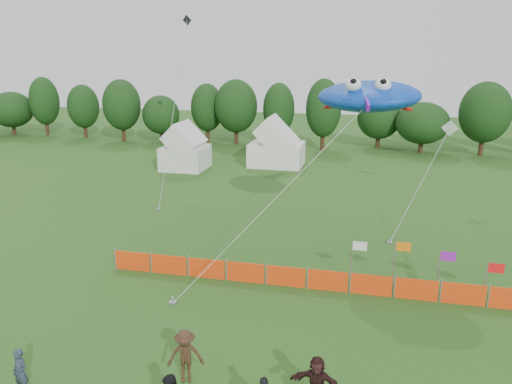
% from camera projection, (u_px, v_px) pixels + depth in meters
% --- Properties ---
extents(treeline, '(104.57, 8.78, 8.36)m').
position_uv_depth(treeline, '(347.00, 113.00, 57.36)').
color(treeline, '#382314').
rests_on(treeline, ground).
extents(tent_left, '(4.12, 4.12, 3.63)m').
position_uv_depth(tent_left, '(185.00, 150.00, 48.00)').
color(tent_left, silver).
rests_on(tent_left, ground).
extents(tent_right, '(5.29, 4.23, 3.73)m').
position_uv_depth(tent_right, '(277.00, 147.00, 49.41)').
color(tent_right, white).
rests_on(tent_right, ground).
extents(barrier_fence, '(21.90, 0.06, 1.00)m').
position_uv_depth(barrier_fence, '(327.00, 281.00, 23.46)').
color(barrier_fence, '#E33B0C').
rests_on(barrier_fence, ground).
extents(flag_row, '(6.73, 0.68, 2.30)m').
position_uv_depth(flag_row, '(419.00, 262.00, 23.32)').
color(flag_row, gray).
rests_on(flag_row, ground).
extents(spectator_a, '(0.69, 0.55, 1.65)m').
position_uv_depth(spectator_a, '(20.00, 372.00, 16.17)').
color(spectator_a, '#293344').
rests_on(spectator_a, ground).
extents(spectator_c, '(1.40, 1.06, 1.91)m').
position_uv_depth(spectator_c, '(185.00, 356.00, 16.83)').
color(spectator_c, '#392516').
rests_on(spectator_c, ground).
extents(spectator_f, '(1.69, 0.74, 1.77)m').
position_uv_depth(spectator_f, '(317.00, 382.00, 15.60)').
color(spectator_f, black).
rests_on(spectator_f, ground).
extents(stingray_kite, '(11.63, 15.76, 9.72)m').
position_uv_depth(stingray_kite, '(369.00, 96.00, 26.19)').
color(stingray_kite, blue).
rests_on(stingray_kite, ground).
extents(small_kite_white, '(4.81, 9.95, 6.20)m').
position_uv_depth(small_kite_white, '(435.00, 157.00, 34.14)').
color(small_kite_white, silver).
rests_on(small_kite_white, ground).
extents(small_kite_dark, '(2.34, 11.94, 14.08)m').
position_uv_depth(small_kite_dark, '(177.00, 89.00, 40.29)').
color(small_kite_dark, black).
rests_on(small_kite_dark, ground).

